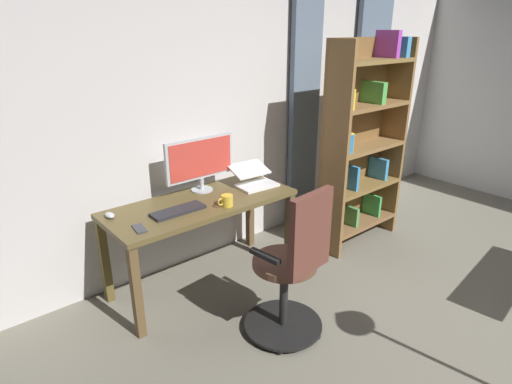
% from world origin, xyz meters
% --- Properties ---
extents(back_room_partition, '(5.90, 0.10, 2.62)m').
position_xyz_m(back_room_partition, '(0.00, -2.63, 1.31)').
color(back_room_partition, silver).
rests_on(back_room_partition, ground).
extents(curtain_left_panel, '(0.54, 0.06, 2.42)m').
position_xyz_m(curtain_left_panel, '(-1.50, -2.52, 1.21)').
color(curtain_left_panel, slate).
rests_on(curtain_left_panel, ground).
extents(curtain_right_panel, '(0.38, 0.06, 2.42)m').
position_xyz_m(curtain_right_panel, '(-0.43, -2.52, 1.21)').
color(curtain_right_panel, slate).
rests_on(curtain_right_panel, ground).
extents(desk, '(1.52, 0.63, 0.75)m').
position_xyz_m(desk, '(1.08, -2.17, 0.65)').
color(desk, brown).
rests_on(desk, ground).
extents(office_chair, '(0.56, 0.56, 1.10)m').
position_xyz_m(office_chair, '(0.98, -1.24, 0.51)').
color(office_chair, black).
rests_on(office_chair, ground).
extents(computer_monitor, '(0.64, 0.18, 0.45)m').
position_xyz_m(computer_monitor, '(0.94, -2.37, 1.01)').
color(computer_monitor, '#B7BCC1').
rests_on(computer_monitor, desk).
extents(computer_keyboard, '(0.41, 0.14, 0.02)m').
position_xyz_m(computer_keyboard, '(1.33, -2.10, 0.76)').
color(computer_keyboard, '#232328').
rests_on(computer_keyboard, desk).
extents(laptop, '(0.36, 0.35, 0.17)m').
position_xyz_m(laptop, '(0.53, -2.18, 0.80)').
color(laptop, white).
rests_on(laptop, desk).
extents(computer_mouse, '(0.06, 0.10, 0.04)m').
position_xyz_m(computer_mouse, '(1.76, -2.33, 0.76)').
color(computer_mouse, '#B7BCC1').
rests_on(computer_mouse, desk).
extents(cell_phone_by_monitor, '(0.09, 0.15, 0.01)m').
position_xyz_m(cell_phone_by_monitor, '(1.68, -2.02, 0.75)').
color(cell_phone_by_monitor, '#333338').
rests_on(cell_phone_by_monitor, desk).
extents(mug_tea, '(0.13, 0.09, 0.09)m').
position_xyz_m(mug_tea, '(0.98, -1.96, 0.79)').
color(mug_tea, gold).
rests_on(mug_tea, desk).
extents(bookshelf, '(0.92, 0.30, 2.00)m').
position_xyz_m(bookshelf, '(-0.55, -1.88, 1.00)').
color(bookshelf, brown).
rests_on(bookshelf, ground).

